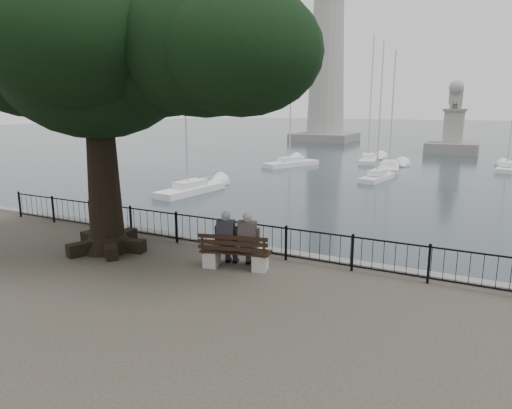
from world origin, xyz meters
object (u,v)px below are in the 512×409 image
Objects in this scene: person_left at (228,241)px; tree at (120,45)px; lighthouse at (327,64)px; lion_monument at (453,136)px; person_right at (249,242)px; bench at (235,256)px.

tree reaches higher than person_left.
person_left is at bearing -73.71° from lighthouse.
lighthouse is at bearing 106.29° from person_left.
person_right is at bearing -91.94° from lion_monument.
person_left is at bearing 169.04° from bench.
person_left is at bearing -92.64° from lion_monument.
lighthouse is (-17.76, 60.77, 10.24)m from person_left.
person_right is 0.19× the size of lion_monument.
bench is at bearing 2.77° from tree.
person_right is (0.33, 0.20, 0.40)m from bench.
person_right is at bearing 31.09° from bench.
lighthouse is at bearing 148.90° from lion_monument.
bench is at bearing -73.50° from lighthouse.
person_left is 48.76m from lion_monument.
lion_monument reaches higher than person_right.
lion_monument is (5.60, 48.94, -5.06)m from tree.
tree reaches higher than lion_monument.
tree is at bearing -174.58° from person_right.
bench is 1.25× the size of person_right.
lion_monument is at bearing 83.47° from tree.
tree reaches higher than person_right.
person_right is 6.73m from tree.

